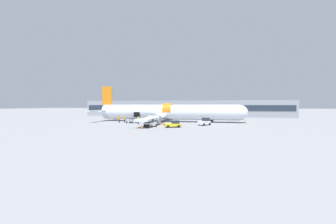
# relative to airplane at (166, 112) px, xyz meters

# --- Properties ---
(ground_plane) EXTENTS (500.00, 500.00, 0.00)m
(ground_plane) POSITION_rel_airplane_xyz_m (0.67, -5.98, -2.54)
(ground_plane) COLOR gray
(terminal_strip) EXTENTS (81.12, 12.34, 6.28)m
(terminal_strip) POSITION_rel_airplane_xyz_m (0.67, 30.41, 0.60)
(terminal_strip) COLOR gray
(terminal_strip) RESTS_ON ground_plane
(airplane) EXTENTS (41.21, 34.92, 9.78)m
(airplane) POSITION_rel_airplane_xyz_m (0.00, 0.00, 0.00)
(airplane) COLOR silver
(airplane) RESTS_ON ground_plane
(baggage_tug_lead) EXTENTS (2.40, 3.27, 1.69)m
(baggage_tug_lead) POSITION_rel_airplane_xyz_m (-0.20, -14.07, -1.81)
(baggage_tug_lead) COLOR silver
(baggage_tug_lead) RESTS_ON ground_plane
(baggage_tug_mid) EXTENTS (3.65, 2.88, 1.40)m
(baggage_tug_mid) POSITION_rel_airplane_xyz_m (4.48, -13.51, -1.91)
(baggage_tug_mid) COLOR yellow
(baggage_tug_mid) RESTS_ON ground_plane
(baggage_tug_rear) EXTENTS (2.90, 3.31, 1.69)m
(baggage_tug_rear) POSITION_rel_airplane_xyz_m (10.50, -7.90, -1.82)
(baggage_tug_rear) COLOR white
(baggage_tug_rear) RESTS_ON ground_plane
(baggage_cart_loading) EXTENTS (3.44, 2.33, 1.05)m
(baggage_cart_loading) POSITION_rel_airplane_xyz_m (-7.58, -5.81, -2.05)
(baggage_cart_loading) COLOR #999BA0
(baggage_cart_loading) RESTS_ON ground_plane
(ground_crew_loader_a) EXTENTS (0.61, 0.48, 1.74)m
(ground_crew_loader_a) POSITION_rel_airplane_xyz_m (-4.25, -4.22, -1.62)
(ground_crew_loader_a) COLOR black
(ground_crew_loader_a) RESTS_ON ground_plane
(ground_crew_loader_b) EXTENTS (0.64, 0.51, 1.84)m
(ground_crew_loader_b) POSITION_rel_airplane_xyz_m (-4.89, -8.27, -1.57)
(ground_crew_loader_b) COLOR #1E2338
(ground_crew_loader_b) RESTS_ON ground_plane
(ground_crew_driver) EXTENTS (0.42, 0.57, 1.63)m
(ground_crew_driver) POSITION_rel_airplane_xyz_m (-10.07, -4.46, -1.68)
(ground_crew_driver) COLOR #1E2338
(ground_crew_driver) RESTS_ON ground_plane
(ground_crew_supervisor) EXTENTS (0.62, 0.52, 1.79)m
(ground_crew_supervisor) POSITION_rel_airplane_xyz_m (-11.15, -5.40, -1.60)
(ground_crew_supervisor) COLOR #1E2338
(ground_crew_supervisor) RESTS_ON ground_plane
(safety_cone_nose) EXTENTS (0.60, 0.60, 0.78)m
(safety_cone_nose) POSITION_rel_airplane_xyz_m (20.02, -0.57, -2.17)
(safety_cone_nose) COLOR black
(safety_cone_nose) RESTS_ON ground_plane
(safety_cone_engine_left) EXTENTS (0.49, 0.49, 0.68)m
(safety_cone_engine_left) POSITION_rel_airplane_xyz_m (-0.92, -17.09, -2.22)
(safety_cone_engine_left) COLOR black
(safety_cone_engine_left) RESTS_ON ground_plane
(safety_cone_wingtip) EXTENTS (0.57, 0.57, 0.76)m
(safety_cone_wingtip) POSITION_rel_airplane_xyz_m (1.30, -8.67, -2.18)
(safety_cone_wingtip) COLOR black
(safety_cone_wingtip) RESTS_ON ground_plane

